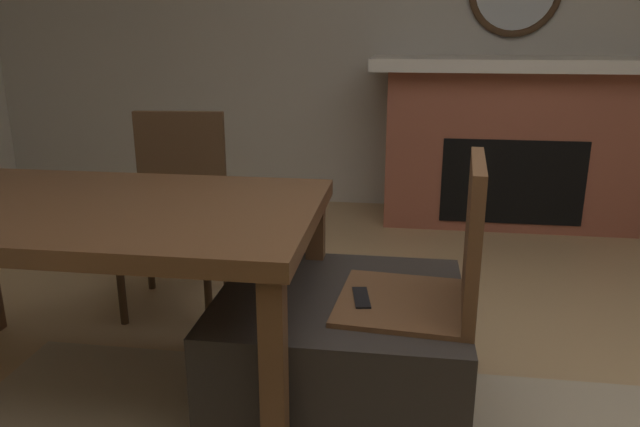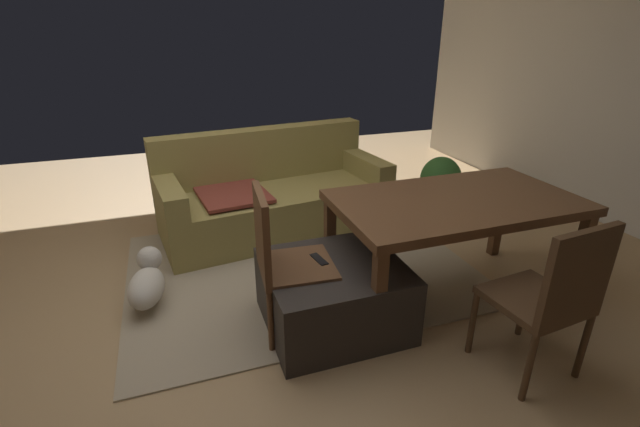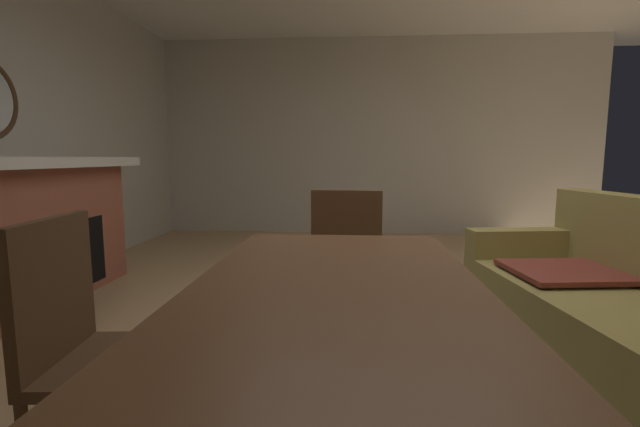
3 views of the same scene
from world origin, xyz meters
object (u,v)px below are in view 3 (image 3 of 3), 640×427
object	(u,v)px
dining_chair_west	(344,259)
small_dog	(414,278)
fireplace	(32,230)
couch	(635,316)
dining_chair_south	(89,337)
tv_remote	(344,283)
ottoman_coffee_table	(332,328)
dining_table	(337,303)

from	to	relation	value
dining_chair_west	small_dog	world-z (taller)	dining_chair_west
fireplace	small_dog	xyz separation A→B (m)	(-0.22, 2.97, -0.39)
couch	small_dog	distance (m)	1.47
fireplace	dining_chair_west	bearing A→B (deg)	76.33
couch	fireplace	bearing A→B (deg)	-102.76
dining_chair_south	small_dog	world-z (taller)	dining_chair_south
dining_chair_south	couch	bearing A→B (deg)	110.93
tv_remote	small_dog	bearing A→B (deg)	143.34
tv_remote	dining_chair_west	bearing A→B (deg)	170.96
couch	dining_chair_south	size ratio (longest dim) A/B	2.29
fireplace	couch	world-z (taller)	fireplace
fireplace	ottoman_coffee_table	xyz separation A→B (m)	(0.90, 2.37, -0.36)
dining_chair_south	dining_chair_west	xyz separation A→B (m)	(-1.20, 0.85, 0.00)
dining_table	ottoman_coffee_table	bearing A→B (deg)	-176.47
couch	dining_table	distance (m)	1.78
ottoman_coffee_table	dining_chair_south	distance (m)	1.23
dining_chair_west	small_dog	bearing A→B (deg)	146.31
tv_remote	fireplace	bearing A→B (deg)	-118.27
tv_remote	ottoman_coffee_table	bearing A→B (deg)	-49.62
fireplace	tv_remote	size ratio (longest dim) A/B	11.93
dining_chair_west	dining_table	bearing A→B (deg)	-0.37
fireplace	dining_chair_south	distance (m)	2.39
ottoman_coffee_table	tv_remote	size ratio (longest dim) A/B	5.28
ottoman_coffee_table	tv_remote	xyz separation A→B (m)	(-0.08, 0.06, 0.23)
dining_chair_south	ottoman_coffee_table	bearing A→B (deg)	138.25
ottoman_coffee_table	dining_chair_west	xyz separation A→B (m)	(-0.31, 0.06, 0.31)
dining_table	dining_chair_west	size ratio (longest dim) A/B	1.72
ottoman_coffee_table	dining_chair_south	bearing A→B (deg)	-41.75
ottoman_coffee_table	dining_table	size ratio (longest dim) A/B	0.53
couch	small_dog	world-z (taller)	couch
tv_remote	dining_chair_south	size ratio (longest dim) A/B	0.17
fireplace	dining_chair_south	world-z (taller)	fireplace
tv_remote	dining_chair_south	xyz separation A→B (m)	(0.96, -0.85, 0.08)
ottoman_coffee_table	tv_remote	world-z (taller)	tv_remote
fireplace	ottoman_coffee_table	distance (m)	2.56
small_dog	dining_chair_south	bearing A→B (deg)	-34.74
tv_remote	dining_chair_west	size ratio (longest dim) A/B	0.17
dining_chair_west	couch	bearing A→B (deg)	78.74
couch	ottoman_coffee_table	size ratio (longest dim) A/B	2.52
fireplace	dining_chair_west	size ratio (longest dim) A/B	2.05
fireplace	ottoman_coffee_table	bearing A→B (deg)	69.12
dining_table	dining_chair_south	size ratio (longest dim) A/B	1.72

